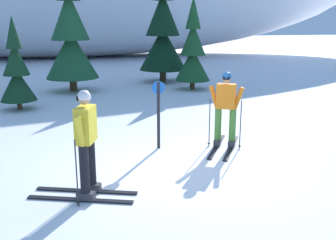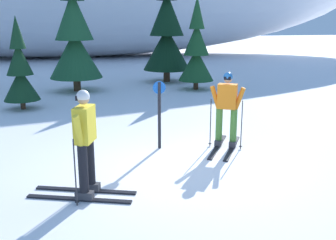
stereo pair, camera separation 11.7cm
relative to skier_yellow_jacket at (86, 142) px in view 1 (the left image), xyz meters
name	(u,v)px [view 1 (the left image)]	position (x,y,z in m)	size (l,w,h in m)	color
ground_plane	(170,168)	(1.60, 0.92, -0.92)	(120.00, 120.00, 0.00)	white
skier_yellow_jacket	(86,142)	(0.00, 0.00, 0.00)	(1.76, 1.01, 1.75)	black
skier_orange_jacket	(226,109)	(3.11, 1.91, -0.04)	(1.27, 1.75, 1.69)	black
pine_tree_center_left	(16,71)	(-1.83, 7.03, 0.31)	(1.13, 1.13, 2.93)	#47301E
pine_tree_center	(70,34)	(-0.11, 10.05, 1.32)	(2.06, 2.06, 5.35)	#47301E
pine_tree_center_right	(163,30)	(3.95, 11.65, 1.40)	(2.14, 2.14, 5.54)	#47301E
pine_tree_far_right	(193,51)	(4.65, 9.33, 0.63)	(1.43, 1.43, 3.71)	#47301E
trail_marker_post	(158,111)	(1.64, 2.15, -0.06)	(0.28, 0.07, 1.51)	black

